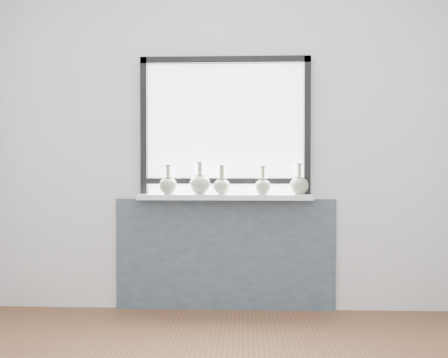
{
  "coord_description": "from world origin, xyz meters",
  "views": [
    {
      "loc": [
        0.14,
        -2.06,
        1.1
      ],
      "look_at": [
        0.0,
        1.55,
        1.02
      ],
      "focal_mm": 40.0,
      "sensor_mm": 36.0,
      "label": 1
    }
  ],
  "objects_px": {
    "windowsill": "(225,197)",
    "vase_b": "(200,183)",
    "vase_d": "(263,186)",
    "vase_a": "(168,185)",
    "vase_c": "(222,185)",
    "vase_e": "(299,185)"
  },
  "relations": [
    {
      "from": "vase_b",
      "to": "vase_e",
      "type": "xyz_separation_m",
      "value": [
        0.75,
        -0.01,
        -0.01
      ]
    },
    {
      "from": "vase_a",
      "to": "vase_b",
      "type": "bearing_deg",
      "value": 4.98
    },
    {
      "from": "windowsill",
      "to": "vase_a",
      "type": "bearing_deg",
      "value": -178.37
    },
    {
      "from": "vase_d",
      "to": "vase_e",
      "type": "height_order",
      "value": "vase_e"
    },
    {
      "from": "vase_a",
      "to": "vase_e",
      "type": "bearing_deg",
      "value": 0.9
    },
    {
      "from": "vase_a",
      "to": "vase_c",
      "type": "bearing_deg",
      "value": 2.51
    },
    {
      "from": "windowsill",
      "to": "vase_c",
      "type": "relative_size",
      "value": 5.89
    },
    {
      "from": "windowsill",
      "to": "vase_c",
      "type": "height_order",
      "value": "vase_c"
    },
    {
      "from": "windowsill",
      "to": "vase_d",
      "type": "height_order",
      "value": "vase_d"
    },
    {
      "from": "vase_a",
      "to": "vase_d",
      "type": "bearing_deg",
      "value": -0.06
    },
    {
      "from": "windowsill",
      "to": "vase_a",
      "type": "distance_m",
      "value": 0.44
    },
    {
      "from": "windowsill",
      "to": "vase_d",
      "type": "relative_size",
      "value": 6.1
    },
    {
      "from": "vase_a",
      "to": "vase_c",
      "type": "relative_size",
      "value": 1.01
    },
    {
      "from": "windowsill",
      "to": "vase_b",
      "type": "relative_size",
      "value": 5.3
    },
    {
      "from": "vase_c",
      "to": "vase_a",
      "type": "bearing_deg",
      "value": -177.49
    },
    {
      "from": "vase_b",
      "to": "vase_c",
      "type": "height_order",
      "value": "vase_b"
    },
    {
      "from": "windowsill",
      "to": "vase_b",
      "type": "bearing_deg",
      "value": 177.39
    },
    {
      "from": "windowsill",
      "to": "vase_d",
      "type": "xyz_separation_m",
      "value": [
        0.29,
        -0.01,
        0.09
      ]
    },
    {
      "from": "vase_e",
      "to": "windowsill",
      "type": "bearing_deg",
      "value": -179.66
    },
    {
      "from": "vase_a",
      "to": "vase_c",
      "type": "distance_m",
      "value": 0.41
    },
    {
      "from": "vase_a",
      "to": "vase_b",
      "type": "relative_size",
      "value": 0.91
    },
    {
      "from": "vase_a",
      "to": "vase_b",
      "type": "xyz_separation_m",
      "value": [
        0.24,
        0.02,
        0.01
      ]
    }
  ]
}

